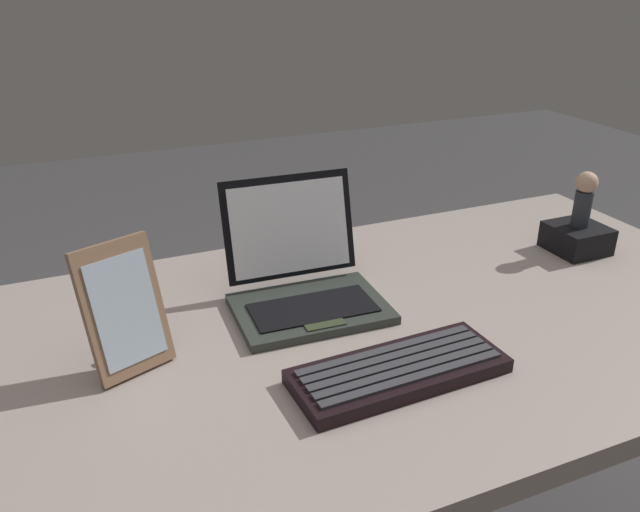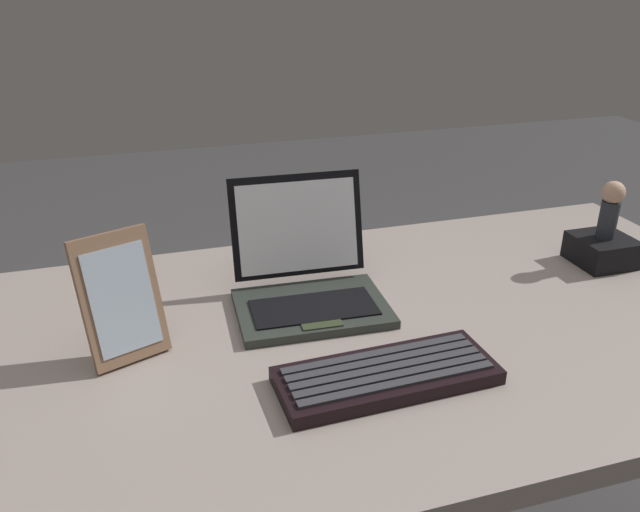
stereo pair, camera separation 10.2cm
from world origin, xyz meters
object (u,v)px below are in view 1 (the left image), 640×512
(figurine_stand, at_px, (577,238))
(figurine, at_px, (584,196))
(laptop_front, at_px, (304,282))
(external_keyboard, at_px, (399,370))
(photo_frame, at_px, (124,310))

(figurine_stand, xyz_separation_m, figurine, (0.00, 0.00, 0.09))
(figurine, bearing_deg, laptop_front, 179.09)
(laptop_front, height_order, external_keyboard, laptop_front)
(photo_frame, xyz_separation_m, figurine_stand, (0.90, 0.07, -0.07))
(photo_frame, height_order, figurine, photo_frame)
(laptop_front, xyz_separation_m, figurine, (0.60, -0.01, 0.07))
(photo_frame, xyz_separation_m, figurine, (0.90, 0.07, 0.02))
(laptop_front, relative_size, external_keyboard, 0.82)
(figurine_stand, bearing_deg, laptop_front, 179.09)
(laptop_front, relative_size, figurine_stand, 2.45)
(laptop_front, distance_m, external_keyboard, 0.26)
(external_keyboard, xyz_separation_m, figurine, (0.55, 0.24, 0.11))
(external_keyboard, height_order, photo_frame, photo_frame)
(external_keyboard, bearing_deg, figurine_stand, 23.82)
(figurine_stand, height_order, figurine, figurine)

